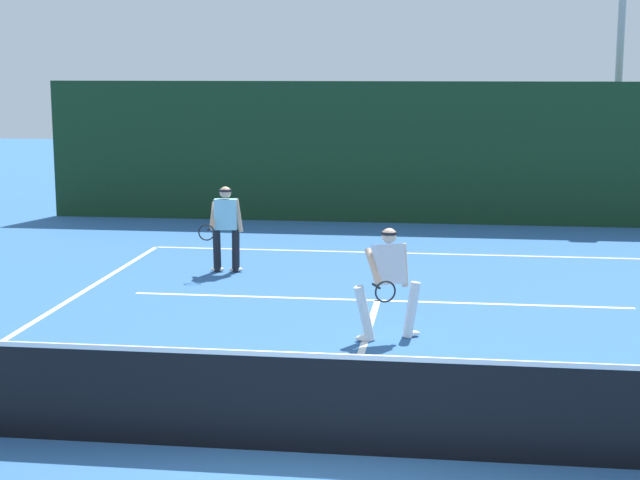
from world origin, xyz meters
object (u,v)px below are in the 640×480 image
at_px(player_near, 388,279).
at_px(player_far, 226,225).
at_px(light_pole, 620,45).
at_px(tennis_ball, 278,372).

distance_m(player_near, player_far, 5.22).
relative_size(player_near, light_pole, 0.23).
distance_m(tennis_ball, light_pole, 15.85).
bearing_deg(tennis_ball, player_far, 108.73).
height_order(player_far, light_pole, light_pole).
relative_size(player_near, tennis_ball, 23.61).
bearing_deg(light_pole, player_far, -135.03).
height_order(player_far, tennis_ball, player_far).
bearing_deg(light_pole, tennis_ball, -113.65).
bearing_deg(tennis_ball, light_pole, 66.35).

